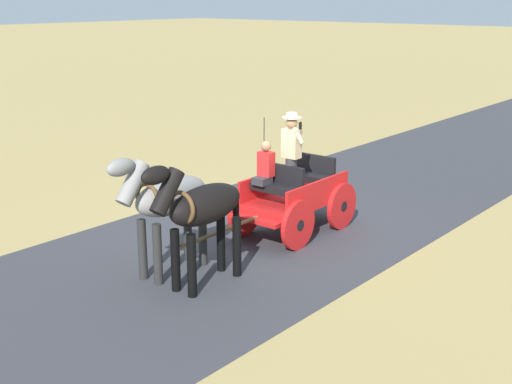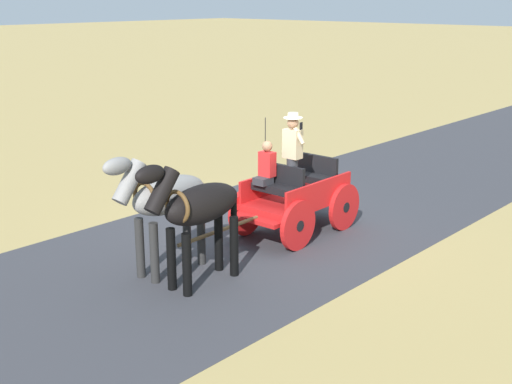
% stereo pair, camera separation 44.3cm
% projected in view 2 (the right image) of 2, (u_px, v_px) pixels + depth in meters
% --- Properties ---
extents(ground_plane, '(200.00, 200.00, 0.00)m').
position_uv_depth(ground_plane, '(276.00, 229.00, 13.99)').
color(ground_plane, tan).
extents(road_surface, '(5.78, 160.00, 0.01)m').
position_uv_depth(road_surface, '(276.00, 228.00, 13.99)').
color(road_surface, '#38383D').
rests_on(road_surface, ground).
extents(horse_drawn_carriage, '(1.45, 4.51, 2.50)m').
position_uv_depth(horse_drawn_carriage, '(294.00, 194.00, 13.51)').
color(horse_drawn_carriage, red).
rests_on(horse_drawn_carriage, ground).
extents(horse_near_side, '(0.58, 2.13, 2.21)m').
position_uv_depth(horse_near_side, '(197.00, 208.00, 10.92)').
color(horse_near_side, black).
rests_on(horse_near_side, ground).
extents(horse_off_side, '(0.60, 2.13, 2.21)m').
position_uv_depth(horse_off_side, '(165.00, 199.00, 11.42)').
color(horse_off_side, gray).
rests_on(horse_off_side, ground).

